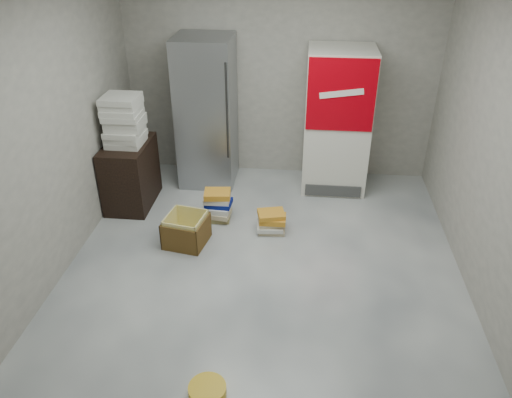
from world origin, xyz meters
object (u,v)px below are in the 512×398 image
object	(u,v)px
coke_cooler	(337,121)
wood_shelf	(131,174)
steel_fridge	(207,113)
phonebook_stack_main	(217,206)
cardboard_box	(186,232)

from	to	relation	value
coke_cooler	wood_shelf	xyz separation A→B (m)	(-2.48, -0.72, -0.50)
wood_shelf	steel_fridge	bearing A→B (deg)	41.31
coke_cooler	phonebook_stack_main	xyz separation A→B (m)	(-1.37, -1.00, -0.72)
steel_fridge	phonebook_stack_main	bearing A→B (deg)	-74.44
cardboard_box	phonebook_stack_main	bearing A→B (deg)	73.48
steel_fridge	phonebook_stack_main	distance (m)	1.30
coke_cooler	wood_shelf	size ratio (longest dim) A/B	2.25
coke_cooler	phonebook_stack_main	distance (m)	1.84
coke_cooler	cardboard_box	bearing A→B (deg)	-137.08
steel_fridge	wood_shelf	bearing A→B (deg)	-138.69
steel_fridge	coke_cooler	world-z (taller)	steel_fridge
steel_fridge	phonebook_stack_main	size ratio (longest dim) A/B	5.11
wood_shelf	cardboard_box	size ratio (longest dim) A/B	1.61
coke_cooler	wood_shelf	bearing A→B (deg)	-163.72
phonebook_stack_main	cardboard_box	xyz separation A→B (m)	(-0.26, -0.51, -0.04)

